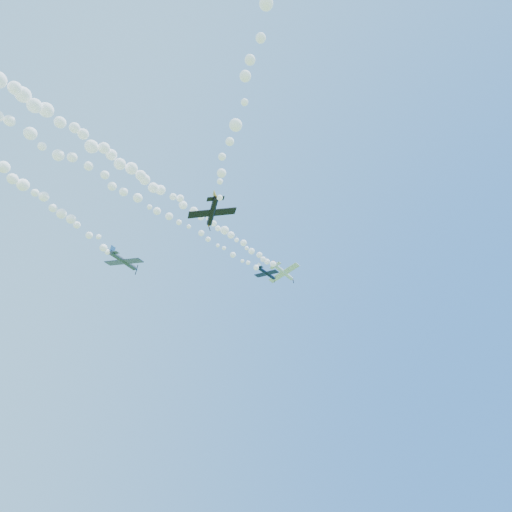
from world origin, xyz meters
TOP-DOWN VIEW (x-y plane):
  - plane_white at (24.11, 10.14)m, footprint 7.78×8.07m
  - smoke_trail_white at (-10.45, 3.47)m, footprint 64.63×14.76m
  - plane_navy at (16.85, 7.93)m, footprint 6.05×6.34m
  - smoke_trail_navy at (-17.85, 3.15)m, footprint 65.80×10.99m
  - plane_grey at (-12.47, 12.53)m, footprint 7.29×7.60m
  - plane_black at (-11.38, -14.11)m, footprint 6.16×6.00m

SIDE VIEW (x-z plane):
  - plane_black at x=-11.38m, z-range 37.38..39.66m
  - plane_grey at x=-12.47m, z-range 43.16..45.39m
  - smoke_trail_navy at x=-17.85m, z-range 49.84..52.29m
  - plane_navy at x=16.85m, z-range 50.09..52.42m
  - smoke_trail_white at x=-10.45m, z-range 53.58..56.79m
  - plane_white at x=24.11m, z-range 53.97..56.96m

